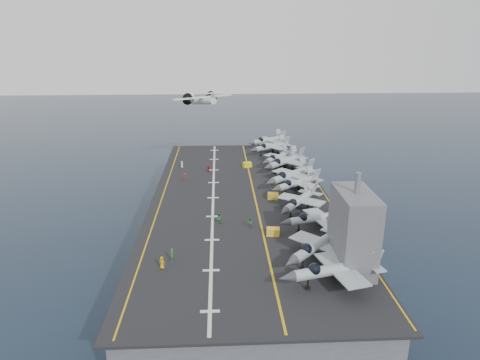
{
  "coord_description": "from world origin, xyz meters",
  "views": [
    {
      "loc": [
        -4.45,
        -86.12,
        43.73
      ],
      "look_at": [
        0.0,
        4.0,
        13.0
      ],
      "focal_mm": 32.0,
      "sensor_mm": 36.0,
      "label": 1
    }
  ],
  "objects_px": {
    "tow_cart_a": "(273,232)",
    "transport_plane": "(203,101)",
    "fighter_jet_0": "(336,268)",
    "island_superstructure": "(354,222)"
  },
  "relations": [
    {
      "from": "island_superstructure",
      "to": "fighter_jet_0",
      "type": "bearing_deg",
      "value": -127.25
    },
    {
      "from": "island_superstructure",
      "to": "fighter_jet_0",
      "type": "relative_size",
      "value": 0.88
    },
    {
      "from": "island_superstructure",
      "to": "tow_cart_a",
      "type": "height_order",
      "value": "island_superstructure"
    },
    {
      "from": "island_superstructure",
      "to": "transport_plane",
      "type": "xyz_separation_m",
      "value": [
        -24.55,
        81.7,
        5.7
      ]
    },
    {
      "from": "fighter_jet_0",
      "to": "island_superstructure",
      "type": "bearing_deg",
      "value": 52.75
    },
    {
      "from": "tow_cart_a",
      "to": "transport_plane",
      "type": "xyz_separation_m",
      "value": [
        -14.21,
        70.38,
        12.53
      ]
    },
    {
      "from": "island_superstructure",
      "to": "transport_plane",
      "type": "relative_size",
      "value": 0.6
    },
    {
      "from": "tow_cart_a",
      "to": "transport_plane",
      "type": "height_order",
      "value": "transport_plane"
    },
    {
      "from": "fighter_jet_0",
      "to": "transport_plane",
      "type": "bearing_deg",
      "value": 103.66
    },
    {
      "from": "tow_cart_a",
      "to": "island_superstructure",
      "type": "bearing_deg",
      "value": -47.62
    }
  ]
}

